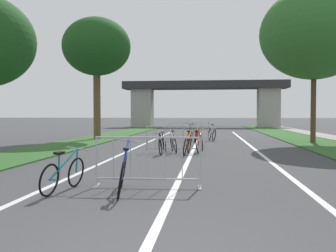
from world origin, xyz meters
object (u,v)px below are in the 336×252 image
Objects in this scene: bicycle_orange_2 at (188,144)px; tree_right_oak_near at (314,34)px; bicycle_silver_5 at (173,143)px; bicycle_red_0 at (199,143)px; bicycle_black_7 at (162,145)px; bicycle_green_6 at (191,134)px; bicycle_yellow_3 at (196,135)px; crowd_barrier_third at (190,132)px; bicycle_blue_1 at (123,173)px; bicycle_white_4 at (212,134)px; crowd_barrier_second at (174,140)px; tree_left_cypress_far at (97,47)px; crowd_barrier_nearest at (148,162)px; bicycle_teal_8 at (64,174)px.

tree_right_oak_near is at bearing 48.92° from bicycle_orange_2.
bicycle_red_0 is at bearing -15.39° from bicycle_silver_5.
bicycle_black_7 is at bearing -170.26° from bicycle_orange_2.
bicycle_green_6 reaches higher than bicycle_silver_5.
bicycle_silver_5 is at bearing -94.82° from bicycle_yellow_3.
bicycle_silver_5 is at bearing -92.65° from crowd_barrier_third.
bicycle_blue_1 is (-0.49, -14.14, -0.13)m from crowd_barrier_third.
crowd_barrier_third is 1.35× the size of bicycle_white_4.
bicycle_silver_5 is (-0.29, -6.34, -0.16)m from crowd_barrier_third.
crowd_barrier_third is 1.30× the size of bicycle_green_6.
bicycle_orange_2 is (0.56, -0.36, -0.13)m from crowd_barrier_second.
tree_right_oak_near is 8.43m from bicycle_green_6.
crowd_barrier_third is at bearing 97.61° from bicycle_orange_2.
tree_left_cypress_far is 3.26× the size of crowd_barrier_nearest.
crowd_barrier_second reaches higher than bicycle_teal_8.
bicycle_red_0 reaches higher than bicycle_teal_8.
bicycle_silver_5 is 6.73m from bicycle_green_6.
crowd_barrier_nearest is 7.25m from bicycle_red_0.
bicycle_red_0 is at bearing -138.11° from tree_right_oak_near.
bicycle_green_6 is (-0.28, 7.53, -0.00)m from bicycle_orange_2.
bicycle_green_6 is 14.64m from bicycle_teal_8.
crowd_barrier_nearest is at bearing -88.89° from bicycle_orange_2.
bicycle_blue_1 is (5.03, -14.49, -5.08)m from tree_left_cypress_far.
crowd_barrier_second is 1.38× the size of bicycle_black_7.
bicycle_blue_1 is 1.01× the size of bicycle_yellow_3.
tree_right_oak_near is 7.55m from bicycle_white_4.
bicycle_green_6 is at bearing 92.54° from bicycle_teal_8.
bicycle_silver_5 reaches higher than bicycle_black_7.
bicycle_blue_1 is at bearing -92.00° from crowd_barrier_second.
tree_right_oak_near is 9.95m from bicycle_silver_5.
bicycle_red_0 is (0.85, 7.20, -0.14)m from crowd_barrier_nearest.
bicycle_white_4 is 0.97× the size of bicycle_green_6.
bicycle_green_6 is (0.34, 6.72, 0.03)m from bicycle_silver_5.
bicycle_blue_1 is 1.08× the size of bicycle_black_7.
bicycle_yellow_3 is (0.08, 6.58, -0.01)m from bicycle_orange_2.
crowd_barrier_second is at bearing 91.08° from crowd_barrier_nearest.
crowd_barrier_nearest is 6.37m from bicycle_black_7.
tree_right_oak_near reaches higher than bicycle_orange_2.
crowd_barrier_second is 6.79m from crowd_barrier_third.
bicycle_red_0 is at bearing 72.00° from bicycle_white_4.
bicycle_teal_8 is (-8.10, -12.90, -5.27)m from tree_right_oak_near.
bicycle_orange_2 is at bearing 69.37° from bicycle_white_4.
bicycle_blue_1 is at bearing 10.38° from bicycle_teal_8.
tree_left_cypress_far reaches higher than bicycle_red_0.
crowd_barrier_nearest is (5.42, -13.93, -4.95)m from tree_left_cypress_far.
bicycle_silver_5 is 1.00× the size of bicycle_teal_8.
tree_left_cypress_far is 7.42m from crowd_barrier_third.
tree_right_oak_near reaches higher than crowd_barrier_nearest.
bicycle_blue_1 is at bearing 92.68° from bicycle_black_7.
tree_left_cypress_far is 16.16m from bicycle_blue_1.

